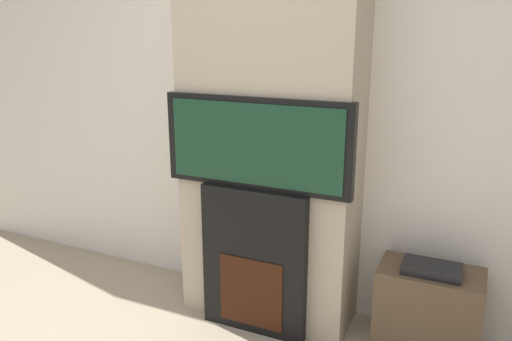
% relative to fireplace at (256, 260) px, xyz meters
% --- Properties ---
extents(wall_back, '(6.00, 0.06, 2.70)m').
position_rel_fireplace_xyz_m(wall_back, '(0.00, 0.43, 0.92)').
color(wall_back, silver).
rests_on(wall_back, ground_plane).
extents(chimney_breast, '(1.02, 0.40, 2.70)m').
position_rel_fireplace_xyz_m(chimney_breast, '(0.00, 0.20, 0.92)').
color(chimney_breast, tan).
rests_on(chimney_breast, ground_plane).
extents(fireplace, '(0.63, 0.15, 0.87)m').
position_rel_fireplace_xyz_m(fireplace, '(0.00, 0.00, 0.00)').
color(fireplace, black).
rests_on(fireplace, ground_plane).
extents(television, '(1.08, 0.07, 0.51)m').
position_rel_fireplace_xyz_m(television, '(0.00, -0.00, 0.69)').
color(television, black).
rests_on(television, fireplace).
extents(media_stand, '(0.54, 0.32, 0.54)m').
position_rel_fireplace_xyz_m(media_stand, '(0.94, 0.19, -0.18)').
color(media_stand, brown).
rests_on(media_stand, ground_plane).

